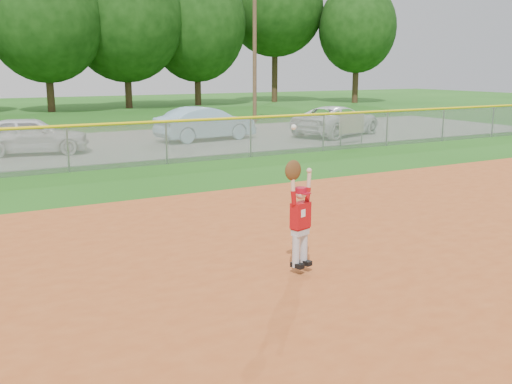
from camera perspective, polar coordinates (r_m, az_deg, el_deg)
ground at (r=11.61m, az=8.19°, el=-4.45°), size 120.00×120.00×0.00m
clay_infield at (r=9.51m, az=19.15°, el=-8.75°), size 24.00×16.00×0.04m
parking_strip at (r=25.97m, az=-13.40°, el=4.69°), size 44.00×10.00×0.03m
car_white_a at (r=23.79m, az=-21.60°, el=5.29°), size 4.55×2.56×1.46m
car_blue at (r=26.56m, az=-5.03°, el=6.83°), size 4.81×2.20×1.53m
car_white_b at (r=28.67m, az=8.13°, el=7.07°), size 5.68×4.05×1.44m
sponsor_sign at (r=25.30m, az=9.56°, el=6.70°), size 1.53×0.32×1.38m
outfield_fence at (r=20.18m, az=-8.96°, el=5.24°), size 40.06×0.10×1.55m
power_lines at (r=31.85m, az=-15.00°, el=14.38°), size 19.40×0.24×9.00m
tree_line at (r=47.58m, az=-20.05°, el=16.72°), size 62.37×13.00×14.43m
ballplayer at (r=9.17m, az=4.36°, el=-2.20°), size 0.59×0.31×2.33m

